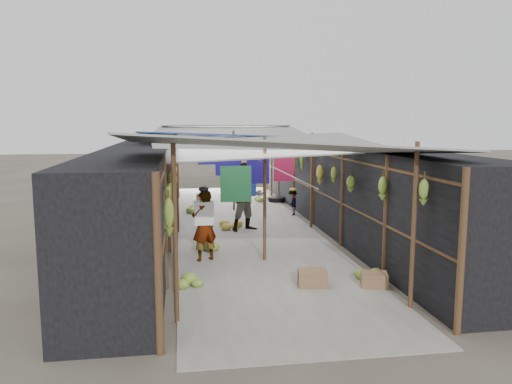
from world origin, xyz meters
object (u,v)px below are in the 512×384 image
vendor_elderly (204,226)px  vendor_seated (293,203)px  black_basin (276,200)px  shopper_blue (248,197)px  crate_near (312,278)px

vendor_elderly → vendor_seated: size_ratio=1.86×
black_basin → vendor_elderly: 7.95m
black_basin → shopper_blue: bearing=-109.8°
vendor_elderly → shopper_blue: 3.06m
crate_near → black_basin: bearing=92.4°
shopper_blue → black_basin: bearing=48.8°
shopper_blue → vendor_seated: (1.65, 1.90, -0.51)m
black_basin → vendor_seated: bearing=-90.0°
vendor_elderly → vendor_seated: vendor_elderly is taller
black_basin → shopper_blue: (-1.65, -4.59, 0.83)m
crate_near → vendor_elderly: bearing=142.7°
black_basin → crate_near: bearing=-97.0°
black_basin → shopper_blue: shopper_blue is taller
vendor_elderly → vendor_seated: bearing=-146.4°
crate_near → vendor_elderly: size_ratio=0.33×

